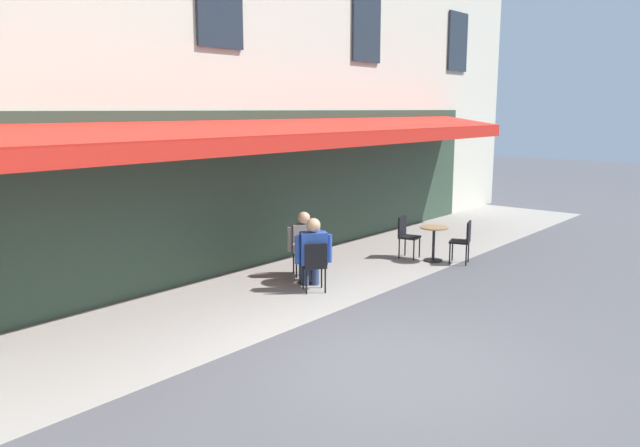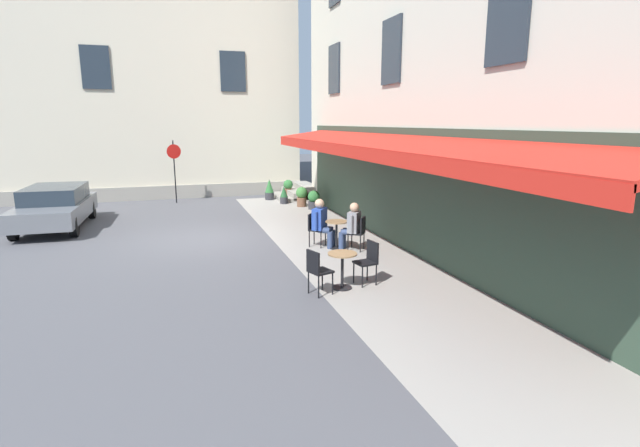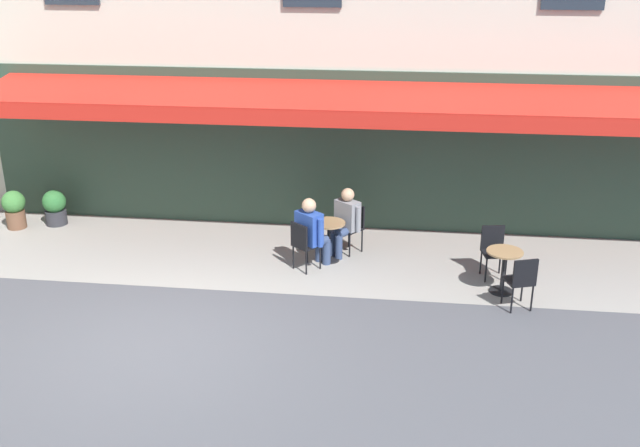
{
  "view_description": "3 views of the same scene",
  "coord_description": "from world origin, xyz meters",
  "px_view_note": "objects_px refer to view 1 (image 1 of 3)",
  "views": [
    {
      "loc": [
        6.44,
        4.18,
        3.23
      ],
      "look_at": [
        -1.74,
        -2.62,
        1.27
      ],
      "focal_mm": 35.07,
      "sensor_mm": 36.0,
      "label": 1
    },
    {
      "loc": [
        -13.89,
        0.91,
        3.34
      ],
      "look_at": [
        -2.88,
        -2.57,
        0.87
      ],
      "focal_mm": 26.7,
      "sensor_mm": 36.0,
      "label": 2
    },
    {
      "loc": [
        -3.5,
        8.79,
        5.46
      ],
      "look_at": [
        -2.13,
        -2.39,
        1.06
      ],
      "focal_mm": 40.37,
      "sensor_mm": 36.0,
      "label": 3
    }
  ],
  "objects_px": {
    "seated_patron_in_blue": "(313,251)",
    "cafe_chair_black_under_awning": "(315,263)",
    "cafe_table_mid_terrace": "(434,239)",
    "cafe_chair_black_corner_left": "(464,238)",
    "seated_companion_in_grey": "(305,243)",
    "cafe_chair_black_kerbside": "(303,247)",
    "cafe_table_near_entrance": "(309,257)",
    "cafe_chair_black_corner_right": "(406,233)"
  },
  "relations": [
    {
      "from": "seated_patron_in_blue",
      "to": "cafe_chair_black_corner_right",
      "type": "bearing_deg",
      "value": -179.94
    },
    {
      "from": "cafe_chair_black_kerbside",
      "to": "seated_patron_in_blue",
      "type": "distance_m",
      "value": 1.06
    },
    {
      "from": "cafe_chair_black_corner_left",
      "to": "cafe_table_mid_terrace",
      "type": "bearing_deg",
      "value": -71.29
    },
    {
      "from": "cafe_table_mid_terrace",
      "to": "seated_companion_in_grey",
      "type": "distance_m",
      "value": 3.04
    },
    {
      "from": "cafe_table_near_entrance",
      "to": "cafe_table_mid_terrace",
      "type": "distance_m",
      "value": 3.16
    },
    {
      "from": "cafe_chair_black_kerbside",
      "to": "cafe_chair_black_corner_right",
      "type": "xyz_separation_m",
      "value": [
        -2.51,
        0.81,
        0.0
      ]
    },
    {
      "from": "cafe_table_near_entrance",
      "to": "seated_companion_in_grey",
      "type": "relative_size",
      "value": 0.59
    },
    {
      "from": "seated_companion_in_grey",
      "to": "seated_patron_in_blue",
      "type": "bearing_deg",
      "value": 51.19
    },
    {
      "from": "cafe_chair_black_under_awning",
      "to": "cafe_chair_black_corner_left",
      "type": "xyz_separation_m",
      "value": [
        -3.62,
        1.05,
        0.0
      ]
    },
    {
      "from": "cafe_chair_black_under_awning",
      "to": "cafe_chair_black_corner_right",
      "type": "bearing_deg",
      "value": -177.05
    },
    {
      "from": "cafe_table_mid_terrace",
      "to": "cafe_chair_black_under_awning",
      "type": "bearing_deg",
      "value": -7.54
    },
    {
      "from": "cafe_chair_black_corner_left",
      "to": "seated_patron_in_blue",
      "type": "bearing_deg",
      "value": -19.28
    },
    {
      "from": "cafe_table_near_entrance",
      "to": "cafe_table_mid_terrace",
      "type": "relative_size",
      "value": 1.0
    },
    {
      "from": "cafe_chair_black_under_awning",
      "to": "seated_companion_in_grey",
      "type": "xyz_separation_m",
      "value": [
        -0.66,
        -0.82,
        0.14
      ]
    },
    {
      "from": "cafe_table_mid_terrace",
      "to": "seated_companion_in_grey",
      "type": "height_order",
      "value": "seated_companion_in_grey"
    },
    {
      "from": "cafe_chair_black_corner_left",
      "to": "seated_companion_in_grey",
      "type": "distance_m",
      "value": 3.5
    },
    {
      "from": "cafe_table_mid_terrace",
      "to": "cafe_chair_black_corner_left",
      "type": "bearing_deg",
      "value": 108.71
    },
    {
      "from": "cafe_table_near_entrance",
      "to": "cafe_chair_black_under_awning",
      "type": "xyz_separation_m",
      "value": [
        0.4,
        0.49,
        0.06
      ]
    },
    {
      "from": "cafe_chair_black_kerbside",
      "to": "cafe_chair_black_corner_right",
      "type": "bearing_deg",
      "value": 162.05
    },
    {
      "from": "cafe_chair_black_corner_right",
      "to": "cafe_chair_black_corner_left",
      "type": "bearing_deg",
      "value": 104.3
    },
    {
      "from": "cafe_chair_black_under_awning",
      "to": "cafe_table_mid_terrace",
      "type": "xyz_separation_m",
      "value": [
        -3.42,
        0.45,
        -0.06
      ]
    },
    {
      "from": "cafe_chair_black_corner_right",
      "to": "seated_companion_in_grey",
      "type": "xyz_separation_m",
      "value": [
        2.65,
        -0.65,
        0.14
      ]
    },
    {
      "from": "cafe_table_mid_terrace",
      "to": "cafe_chair_black_corner_left",
      "type": "distance_m",
      "value": 0.63
    },
    {
      "from": "cafe_table_near_entrance",
      "to": "cafe_chair_black_corner_right",
      "type": "height_order",
      "value": "cafe_chair_black_corner_right"
    },
    {
      "from": "seated_companion_in_grey",
      "to": "cafe_chair_black_kerbside",
      "type": "bearing_deg",
      "value": -128.41
    },
    {
      "from": "cafe_chair_black_kerbside",
      "to": "cafe_table_near_entrance",
      "type": "bearing_deg",
      "value": 51.59
    },
    {
      "from": "cafe_table_mid_terrace",
      "to": "seated_patron_in_blue",
      "type": "height_order",
      "value": "seated_patron_in_blue"
    },
    {
      "from": "cafe_table_mid_terrace",
      "to": "seated_patron_in_blue",
      "type": "distance_m",
      "value": 3.34
    },
    {
      "from": "cafe_table_near_entrance",
      "to": "cafe_chair_black_corner_left",
      "type": "height_order",
      "value": "cafe_chair_black_corner_left"
    },
    {
      "from": "cafe_chair_black_kerbside",
      "to": "cafe_chair_black_corner_left",
      "type": "bearing_deg",
      "value": 144.23
    },
    {
      "from": "cafe_table_mid_terrace",
      "to": "cafe_chair_black_corner_right",
      "type": "xyz_separation_m",
      "value": [
        0.11,
        -0.62,
        0.06
      ]
    },
    {
      "from": "cafe_chair_black_under_awning",
      "to": "cafe_chair_black_kerbside",
      "type": "relative_size",
      "value": 1.0
    },
    {
      "from": "cafe_chair_black_corner_left",
      "to": "seated_patron_in_blue",
      "type": "distance_m",
      "value": 3.69
    },
    {
      "from": "cafe_table_near_entrance",
      "to": "cafe_chair_black_corner_right",
      "type": "xyz_separation_m",
      "value": [
        -2.91,
        0.32,
        0.06
      ]
    },
    {
      "from": "cafe_chair_black_under_awning",
      "to": "cafe_chair_black_corner_right",
      "type": "xyz_separation_m",
      "value": [
        -3.31,
        -0.17,
        0.0
      ]
    },
    {
      "from": "cafe_table_mid_terrace",
      "to": "seated_patron_in_blue",
      "type": "relative_size",
      "value": 0.57
    },
    {
      "from": "cafe_table_mid_terrace",
      "to": "seated_companion_in_grey",
      "type": "relative_size",
      "value": 0.59
    },
    {
      "from": "cafe_chair_black_corner_left",
      "to": "cafe_chair_black_kerbside",
      "type": "bearing_deg",
      "value": -35.77
    },
    {
      "from": "cafe_chair_black_kerbside",
      "to": "cafe_chair_black_corner_left",
      "type": "relative_size",
      "value": 1.0
    },
    {
      "from": "seated_companion_in_grey",
      "to": "cafe_chair_black_corner_right",
      "type": "bearing_deg",
      "value": 166.28
    },
    {
      "from": "seated_patron_in_blue",
      "to": "seated_companion_in_grey",
      "type": "relative_size",
      "value": 1.03
    },
    {
      "from": "seated_patron_in_blue",
      "to": "cafe_chair_black_under_awning",
      "type": "bearing_deg",
      "value": 50.79
    }
  ]
}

